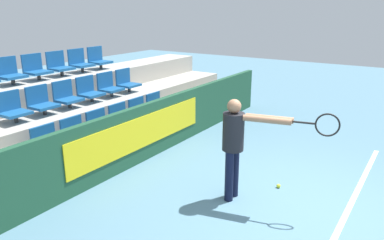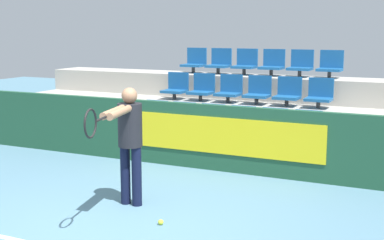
{
  "view_description": "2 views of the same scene",
  "coord_description": "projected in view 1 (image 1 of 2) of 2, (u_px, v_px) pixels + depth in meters",
  "views": [
    {
      "loc": [
        -4.88,
        -1.31,
        2.81
      ],
      "look_at": [
        -0.35,
        1.64,
        1.16
      ],
      "focal_mm": 35.0,
      "sensor_mm": 36.0,
      "label": 1
    },
    {
      "loc": [
        3.38,
        -4.79,
        2.3
      ],
      "look_at": [
        0.21,
        1.91,
        1.02
      ],
      "focal_mm": 50.0,
      "sensor_mm": 36.0,
      "label": 2
    }
  ],
  "objects": [
    {
      "name": "court_baseline",
      "position": [
        343.0,
        221.0,
        5.11
      ],
      "size": [
        6.19,
        0.08,
        0.01
      ],
      "color": "white",
      "rests_on": "ground"
    },
    {
      "name": "bleacher_tier_front",
      "position": [
        117.0,
        146.0,
        7.23
      ],
      "size": [
        9.39,
        0.88,
        0.46
      ],
      "color": "#ADA89E",
      "rests_on": "ground"
    },
    {
      "name": "stadium_chair_3",
      "position": [
        122.0,
        119.0,
        7.39
      ],
      "size": [
        0.44,
        0.4,
        0.52
      ],
      "color": "#333333",
      "rests_on": "bleacher_tier_front"
    },
    {
      "name": "barrier_wall",
      "position": [
        137.0,
        135.0,
        6.87
      ],
      "size": [
        9.79,
        0.14,
        1.08
      ],
      "color": "#1E4C33",
      "rests_on": "ground"
    },
    {
      "name": "stadium_chair_14",
      "position": [
        36.0,
        69.0,
        7.58
      ],
      "size": [
        0.44,
        0.4,
        0.52
      ],
      "color": "#333333",
      "rests_on": "bleacher_tier_back"
    },
    {
      "name": "stadium_chair_9",
      "position": [
        89.0,
        91.0,
        7.71
      ],
      "size": [
        0.44,
        0.4,
        0.52
      ],
      "color": "#333333",
      "rests_on": "bleacher_tier_middle"
    },
    {
      "name": "stadium_chair_4",
      "position": [
        140.0,
        112.0,
        7.84
      ],
      "size": [
        0.44,
        0.4,
        0.52
      ],
      "color": "#333333",
      "rests_on": "bleacher_tier_front"
    },
    {
      "name": "stadium_chair_7",
      "position": [
        41.0,
        102.0,
        6.8
      ],
      "size": [
        0.44,
        0.4,
        0.52
      ],
      "color": "#333333",
      "rests_on": "bleacher_tier_middle"
    },
    {
      "name": "ground_plane",
      "position": [
        300.0,
        209.0,
        5.42
      ],
      "size": [
        30.0,
        30.0,
        0.0
      ],
      "primitive_type": "plane",
      "color": "slate"
    },
    {
      "name": "tennis_ball",
      "position": [
        278.0,
        186.0,
        6.04
      ],
      "size": [
        0.07,
        0.07,
        0.07
      ],
      "color": "#CCDB33",
      "rests_on": "ground"
    },
    {
      "name": "bleacher_tier_middle",
      "position": [
        85.0,
        127.0,
        7.62
      ],
      "size": [
        9.39,
        0.88,
        0.91
      ],
      "color": "#ADA89E",
      "rests_on": "ground"
    },
    {
      "name": "stadium_chair_0",
      "position": [
        48.0,
        144.0,
        6.02
      ],
      "size": [
        0.44,
        0.4,
        0.52
      ],
      "color": "#333333",
      "rests_on": "bleacher_tier_front"
    },
    {
      "name": "stadium_chair_13",
      "position": [
        10.0,
        73.0,
        7.13
      ],
      "size": [
        0.44,
        0.4,
        0.52
      ],
      "color": "#333333",
      "rests_on": "bleacher_tier_back"
    },
    {
      "name": "bleacher_tier_back",
      "position": [
        56.0,
        110.0,
        8.02
      ],
      "size": [
        9.39,
        0.88,
        1.37
      ],
      "color": "#ADA89E",
      "rests_on": "ground"
    },
    {
      "name": "stadium_chair_5",
      "position": [
        157.0,
        106.0,
        8.29
      ],
      "size": [
        0.44,
        0.4,
        0.52
      ],
      "color": "#333333",
      "rests_on": "bleacher_tier_front"
    },
    {
      "name": "stadium_chair_16",
      "position": [
        80.0,
        62.0,
        8.49
      ],
      "size": [
        0.44,
        0.4,
        0.52
      ],
      "color": "#333333",
      "rests_on": "bleacher_tier_back"
    },
    {
      "name": "stadium_chair_17",
      "position": [
        98.0,
        59.0,
        8.94
      ],
      "size": [
        0.44,
        0.4,
        0.52
      ],
      "color": "#333333",
      "rests_on": "bleacher_tier_back"
    },
    {
      "name": "stadium_chair_10",
      "position": [
        109.0,
        86.0,
        8.17
      ],
      "size": [
        0.44,
        0.4,
        0.52
      ],
      "color": "#333333",
      "rests_on": "bleacher_tier_middle"
    },
    {
      "name": "stadium_chair_11",
      "position": [
        127.0,
        82.0,
        8.62
      ],
      "size": [
        0.44,
        0.4,
        0.52
      ],
      "color": "#333333",
      "rests_on": "bleacher_tier_middle"
    },
    {
      "name": "stadium_chair_2",
      "position": [
        100.0,
        126.0,
        6.93
      ],
      "size": [
        0.44,
        0.4,
        0.52
      ],
      "color": "#333333",
      "rests_on": "bleacher_tier_front"
    },
    {
      "name": "stadium_chair_8",
      "position": [
        67.0,
        96.0,
        7.26
      ],
      "size": [
        0.44,
        0.4,
        0.52
      ],
      "color": "#333333",
      "rests_on": "bleacher_tier_middle"
    },
    {
      "name": "tennis_player",
      "position": [
        239.0,
        139.0,
        5.43
      ],
      "size": [
        0.49,
        1.56,
        1.55
      ],
      "rotation": [
        0.0,
        0.0,
        0.23
      ],
      "color": "black",
      "rests_on": "ground"
    },
    {
      "name": "stadium_chair_1",
      "position": [
        76.0,
        134.0,
        6.48
      ],
      "size": [
        0.44,
        0.4,
        0.52
      ],
      "color": "#333333",
      "rests_on": "bleacher_tier_front"
    },
    {
      "name": "stadium_chair_6",
      "position": [
        12.0,
        109.0,
        6.35
      ],
      "size": [
        0.44,
        0.4,
        0.52
      ],
      "color": "#333333",
      "rests_on": "bleacher_tier_middle"
    },
    {
      "name": "stadium_chair_15",
      "position": [
        59.0,
        65.0,
        8.04
      ],
      "size": [
        0.44,
        0.4,
        0.52
      ],
      "color": "#333333",
      "rests_on": "bleacher_tier_back"
    }
  ]
}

